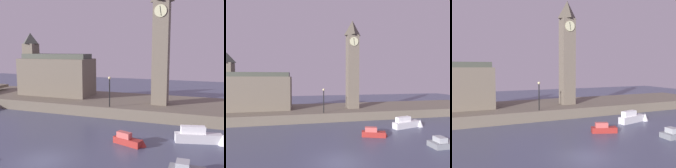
{
  "view_description": "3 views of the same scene",
  "coord_description": "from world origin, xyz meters",
  "views": [
    {
      "loc": [
        12.35,
        -17.41,
        9.23
      ],
      "look_at": [
        -0.23,
        17.55,
        4.15
      ],
      "focal_mm": 42.02,
      "sensor_mm": 36.0,
      "label": 1
    },
    {
      "loc": [
        -3.26,
        -14.98,
        7.28
      ],
      "look_at": [
        3.4,
        17.32,
        6.19
      ],
      "focal_mm": 29.1,
      "sensor_mm": 36.0,
      "label": 2
    },
    {
      "loc": [
        -9.28,
        -17.11,
        7.51
      ],
      "look_at": [
        4.33,
        14.9,
        5.1
      ],
      "focal_mm": 38.12,
      "sensor_mm": 36.0,
      "label": 3
    }
  ],
  "objects": [
    {
      "name": "boat_cruiser_grey",
      "position": [
        11.77,
        1.33,
        0.36
      ],
      "size": [
        3.36,
        1.58,
        1.12
      ],
      "color": "gray",
      "rests_on": "ground"
    },
    {
      "name": "far_embankment",
      "position": [
        0.0,
        20.0,
        0.75
      ],
      "size": [
        70.0,
        12.0,
        1.5
      ],
      "primitive_type": "cube",
      "color": "#6B6051",
      "rests_on": "ground"
    },
    {
      "name": "ground_plane",
      "position": [
        0.0,
        0.0,
        0.0
      ],
      "size": [
        120.0,
        120.0,
        0.0
      ],
      "primitive_type": "plane",
      "color": "#474C66"
    },
    {
      "name": "clock_tower",
      "position": [
        6.48,
        18.63,
        10.12
      ],
      "size": [
        2.33,
        2.37,
        16.73
      ],
      "color": "#6B6051",
      "rests_on": "far_embankment"
    },
    {
      "name": "streetlamp",
      "position": [
        0.44,
        14.71,
        4.01
      ],
      "size": [
        0.36,
        0.36,
        4.04
      ],
      "color": "black",
      "rests_on": "far_embankment"
    },
    {
      "name": "boat_dinghy_red",
      "position": [
        5.75,
        5.93,
        0.45
      ],
      "size": [
        3.49,
        1.81,
        1.23
      ],
      "color": "maroon",
      "rests_on": "ground"
    },
    {
      "name": "boat_ferry_white",
      "position": [
        12.21,
        8.87,
        0.61
      ],
      "size": [
        5.14,
        2.09,
        1.68
      ],
      "color": "silver",
      "rests_on": "ground"
    }
  ]
}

